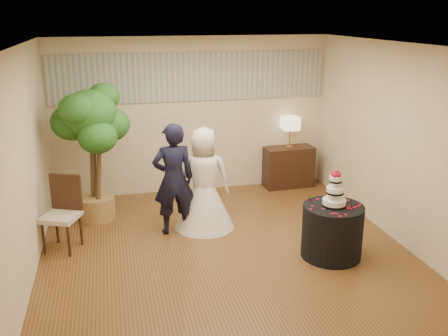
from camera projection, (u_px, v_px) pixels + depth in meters
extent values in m
cube|color=brown|center=(224.00, 247.00, 7.07)|extent=(5.00, 5.00, 0.00)
cube|color=white|center=(223.00, 44.00, 6.23)|extent=(5.00, 5.00, 0.00)
cube|color=beige|center=(192.00, 116.00, 8.97)|extent=(5.00, 0.06, 2.80)
cube|color=beige|center=(289.00, 227.00, 4.32)|extent=(5.00, 0.06, 2.80)
cube|color=beige|center=(25.00, 165.00, 6.11)|extent=(0.06, 5.00, 2.80)
cube|color=beige|center=(392.00, 142.00, 7.19)|extent=(0.06, 5.00, 2.80)
cube|color=#A6A79C|center=(192.00, 77.00, 8.74)|extent=(4.90, 0.02, 0.85)
imported|color=black|center=(173.00, 179.00, 7.31)|extent=(0.64, 0.45, 1.68)
imported|color=white|center=(204.00, 178.00, 7.52)|extent=(1.06, 1.06, 1.57)
cylinder|color=black|center=(332.00, 231.00, 6.72)|extent=(1.07, 1.07, 0.73)
cube|color=black|center=(289.00, 167.00, 9.45)|extent=(0.94, 0.45, 0.77)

